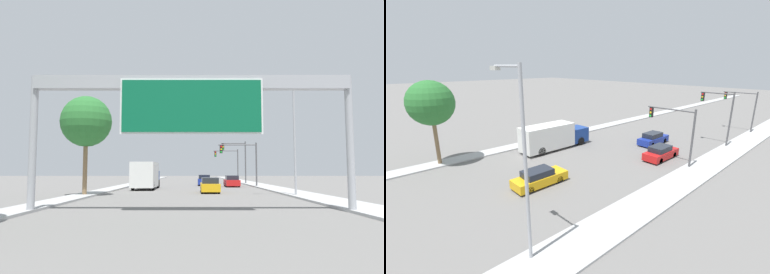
{
  "view_description": "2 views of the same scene",
  "coord_description": "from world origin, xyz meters",
  "views": [
    {
      "loc": [
        0.03,
        -1.26,
        2.13
      ],
      "look_at": [
        0.0,
        26.38,
        4.61
      ],
      "focal_mm": 35.0,
      "sensor_mm": 36.0,
      "label": 1
    },
    {
      "loc": [
        18.48,
        24.14,
        9.77
      ],
      "look_at": [
        0.81,
        40.25,
        3.03
      ],
      "focal_mm": 24.0,
      "sensor_mm": 36.0,
      "label": 2
    }
  ],
  "objects": [
    {
      "name": "car_far_center",
      "position": [
        1.75,
        52.33,
        0.72
      ],
      "size": [
        1.75,
        4.66,
        1.52
      ],
      "color": "navy",
      "rests_on": "ground"
    },
    {
      "name": "car_far_right",
      "position": [
        1.75,
        35.02,
        0.68
      ],
      "size": [
        1.76,
        4.71,
        1.45
      ],
      "color": "gold",
      "rests_on": "ground"
    },
    {
      "name": "traffic_light_mid_block",
      "position": [
        7.33,
        58.0,
        4.47
      ],
      "size": [
        3.95,
        0.32,
        6.73
      ],
      "color": "#4C4C4F",
      "rests_on": "ground"
    },
    {
      "name": "sidewalk_right",
      "position": [
        9.5,
        60.0,
        0.07
      ],
      "size": [
        3.0,
        120.0,
        0.15
      ],
      "color": "#AAAAAA",
      "rests_on": "ground"
    },
    {
      "name": "palm_tree_background",
      "position": [
        -8.94,
        30.17,
        6.24
      ],
      "size": [
        4.3,
        4.3,
        8.42
      ],
      "color": "brown",
      "rests_on": "ground"
    },
    {
      "name": "street_lamp_right",
      "position": [
        8.29,
        29.83,
        5.76
      ],
      "size": [
        2.74,
        0.28,
        9.87
      ],
      "color": "#9EA0A5",
      "rests_on": "ground"
    },
    {
      "name": "car_mid_right",
      "position": [
        5.25,
        48.19,
        0.7
      ],
      "size": [
        1.79,
        4.48,
        1.48
      ],
      "color": "red",
      "rests_on": "ground"
    },
    {
      "name": "median_strip_left",
      "position": [
        -9.0,
        60.0,
        0.07
      ],
      "size": [
        2.0,
        120.0,
        0.15
      ],
      "color": "#AAAAAA",
      "rests_on": "ground"
    },
    {
      "name": "traffic_light_near_intersection",
      "position": [
        6.79,
        48.0,
        3.99
      ],
      "size": [
        5.13,
        0.32,
        5.81
      ],
      "color": "#4C4C4F",
      "rests_on": "ground"
    },
    {
      "name": "traffic_light_far_intersection",
      "position": [
        7.03,
        68.0,
        4.11
      ],
      "size": [
        4.59,
        0.32,
        6.06
      ],
      "color": "#4C4C4F",
      "rests_on": "ground"
    },
    {
      "name": "truck_box_primary",
      "position": [
        -5.25,
        41.75,
        1.56
      ],
      "size": [
        2.48,
        8.92,
        3.05
      ],
      "color": "navy",
      "rests_on": "ground"
    }
  ]
}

